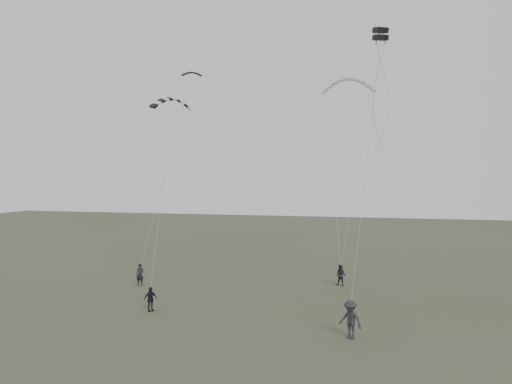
% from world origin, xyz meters
% --- Properties ---
extents(ground, '(140.00, 140.00, 0.00)m').
position_xyz_m(ground, '(0.00, 0.00, 0.00)').
color(ground, '#38442C').
rests_on(ground, ground).
extents(flyer_left, '(0.62, 0.42, 1.63)m').
position_xyz_m(flyer_left, '(-8.42, 5.60, 0.82)').
color(flyer_left, black).
rests_on(flyer_left, ground).
extents(flyer_right, '(0.91, 0.79, 1.58)m').
position_xyz_m(flyer_right, '(6.06, 9.09, 0.79)').
color(flyer_right, black).
rests_on(flyer_right, ground).
extents(flyer_center, '(0.81, 0.90, 1.47)m').
position_xyz_m(flyer_center, '(-4.55, -0.61, 0.73)').
color(flyer_center, black).
rests_on(flyer_center, ground).
extents(flyer_far, '(1.45, 1.25, 1.94)m').
position_xyz_m(flyer_far, '(7.45, -2.81, 0.97)').
color(flyer_far, '#25252A').
rests_on(flyer_far, ground).
extents(kite_dark_small, '(1.73, 1.17, 0.64)m').
position_xyz_m(kite_dark_small, '(-6.00, 10.05, 16.46)').
color(kite_dark_small, black).
rests_on(kite_dark_small, flyer_left).
extents(kite_pale_large, '(4.31, 1.51, 1.95)m').
position_xyz_m(kite_pale_large, '(6.30, 12.86, 15.91)').
color(kite_pale_large, '#A0A2A5').
rests_on(kite_pale_large, flyer_right).
extents(kite_striped, '(2.76, 2.71, 1.29)m').
position_xyz_m(kite_striped, '(-5.16, 4.10, 13.45)').
color(kite_striped, black).
rests_on(kite_striped, flyer_center).
extents(kite_box, '(1.06, 1.11, 0.88)m').
position_xyz_m(kite_box, '(8.78, 3.56, 16.78)').
color(kite_box, black).
rests_on(kite_box, flyer_far).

